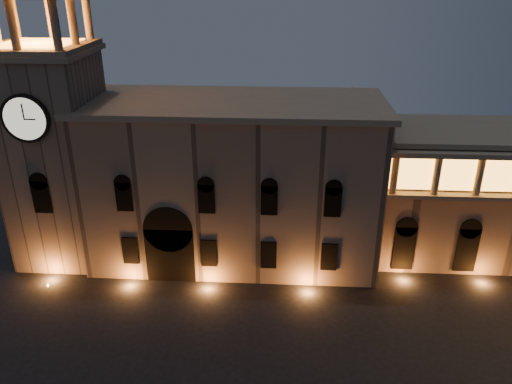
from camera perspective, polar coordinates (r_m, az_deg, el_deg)
government_building at (r=53.26m, az=-2.64°, el=1.17°), size 30.80×12.80×17.60m
clock_tower at (r=56.05m, az=-21.97°, el=4.66°), size 9.80×9.80×32.40m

